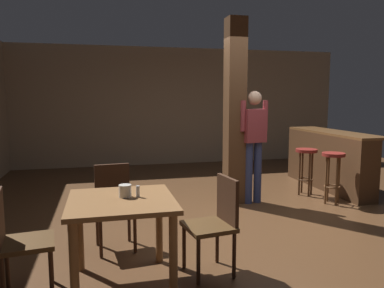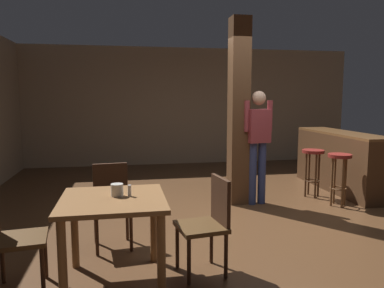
{
  "view_description": "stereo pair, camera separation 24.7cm",
  "coord_description": "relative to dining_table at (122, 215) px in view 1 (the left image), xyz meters",
  "views": [
    {
      "loc": [
        -1.94,
        -4.49,
        1.64
      ],
      "look_at": [
        -0.85,
        -0.0,
        1.05
      ],
      "focal_mm": 35.0,
      "sensor_mm": 36.0,
      "label": 1
    },
    {
      "loc": [
        -1.7,
        -4.55,
        1.64
      ],
      "look_at": [
        -0.85,
        -0.0,
        1.05
      ],
      "focal_mm": 35.0,
      "sensor_mm": 36.0,
      "label": 2
    }
  ],
  "objects": [
    {
      "name": "bar_counter",
      "position": [
        3.77,
        2.67,
        -0.11
      ],
      "size": [
        0.56,
        2.2,
        1.02
      ],
      "color": "brown",
      "rests_on": "ground_plane"
    },
    {
      "name": "bar_stool_mid",
      "position": [
        3.15,
        2.36,
        -0.05
      ],
      "size": [
        0.35,
        0.35,
        0.77
      ],
      "color": "maroon",
      "rests_on": "ground_plane"
    },
    {
      "name": "napkin_cup",
      "position": [
        0.04,
        0.06,
        0.19
      ],
      "size": [
        0.11,
        0.11,
        0.11
      ],
      "primitive_type": "cylinder",
      "color": "beige",
      "rests_on": "dining_table"
    },
    {
      "name": "wall_back",
      "position": [
        1.79,
        5.84,
        0.77
      ],
      "size": [
        8.0,
        0.1,
        2.8
      ],
      "primitive_type": "cube",
      "color": "gray",
      "rests_on": "ground_plane"
    },
    {
      "name": "chair_east",
      "position": [
        0.86,
        0.04,
        -0.12
      ],
      "size": [
        0.48,
        0.48,
        0.89
      ],
      "color": "#4C3319",
      "rests_on": "ground_plane"
    },
    {
      "name": "salt_shaker",
      "position": [
        0.14,
        0.03,
        0.19
      ],
      "size": [
        0.03,
        0.03,
        0.1
      ],
      "primitive_type": "cylinder",
      "color": "silver",
      "rests_on": "dining_table"
    },
    {
      "name": "dining_table",
      "position": [
        0.0,
        0.0,
        0.0
      ],
      "size": [
        0.89,
        0.89,
        0.77
      ],
      "color": "brown",
      "rests_on": "ground_plane"
    },
    {
      "name": "chair_north",
      "position": [
        -0.04,
        0.87,
        -0.12
      ],
      "size": [
        0.46,
        0.46,
        0.89
      ],
      "color": "#4C3319",
      "rests_on": "ground_plane"
    },
    {
      "name": "chair_west",
      "position": [
        -0.84,
        -0.01,
        -0.12
      ],
      "size": [
        0.47,
        0.47,
        0.89
      ],
      "color": "#4C3319",
      "rests_on": "ground_plane"
    },
    {
      "name": "pillar",
      "position": [
        1.83,
        2.22,
        0.77
      ],
      "size": [
        0.28,
        0.28,
        2.8
      ],
      "primitive_type": "cube",
      "color": "#4C301C",
      "rests_on": "ground_plane"
    },
    {
      "name": "standing_person",
      "position": [
        2.1,
        2.11,
        0.37
      ],
      "size": [
        0.47,
        0.25,
        1.72
      ],
      "color": "maroon",
      "rests_on": "ground_plane"
    },
    {
      "name": "bar_stool_near",
      "position": [
        3.27,
        1.79,
        -0.04
      ],
      "size": [
        0.34,
        0.34,
        0.79
      ],
      "color": "maroon",
      "rests_on": "ground_plane"
    },
    {
      "name": "ground_plane",
      "position": [
        1.79,
        1.34,
        -0.63
      ],
      "size": [
        10.8,
        10.8,
        0.0
      ],
      "primitive_type": "plane",
      "color": "#4C301C"
    }
  ]
}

